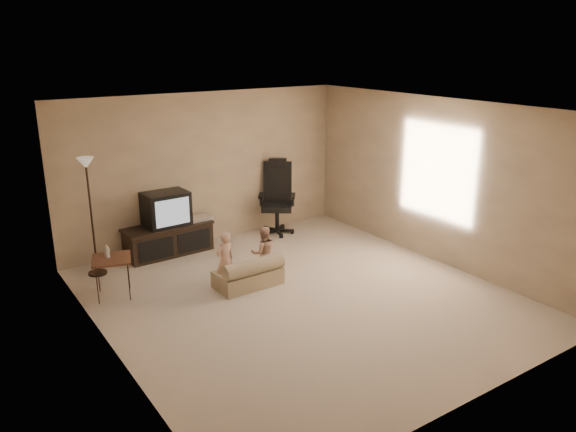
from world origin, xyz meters
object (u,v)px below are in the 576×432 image
Objects in this scene: floor_lamp at (89,190)px; toddler_right at (264,252)px; tv_stand at (168,229)px; side_table at (111,259)px; office_chair at (277,207)px; toddler_left at (225,260)px; child_sofa at (249,274)px.

toddler_right is at bearing -37.15° from floor_lamp.
side_table is (-1.23, -1.05, 0.10)m from tv_stand.
office_chair reaches higher than toddler_left.
tv_stand is 1.96× the size of side_table.
child_sofa is (0.43, -1.81, -0.24)m from tv_stand.
side_table is at bearing -126.96° from office_chair.
child_sofa is at bearing -96.22° from office_chair.
toddler_left is (0.15, -1.64, -0.02)m from tv_stand.
office_chair is 0.75× the size of floor_lamp.
floor_lamp is at bearing -19.63° from toddler_right.
floor_lamp is at bearing 88.24° from side_table.
toddler_left is at bearing 146.84° from child_sofa.
office_chair is 3.39m from side_table.
floor_lamp is 2.16× the size of toddler_left.
floor_lamp reaches higher than office_chair.
side_table is at bearing 0.51° from toddler_right.
child_sofa is 0.42m from toddler_right.
side_table is at bearing -91.76° from floor_lamp.
toddler_right is (1.98, -0.61, -0.14)m from side_table.
office_chair is at bearing -148.94° from toddler_left.
side_table is 0.42× the size of floor_lamp.
tv_stand is at bearing -93.51° from toddler_left.
tv_stand is 1.79× the size of toddler_left.
tv_stand is 1.83m from toddler_right.
floor_lamp is (-3.22, -0.10, 0.80)m from office_chair.
side_table is 0.80× the size of child_sofa.
office_chair reaches higher than child_sofa.
office_chair is 1.62× the size of toddler_left.
child_sofa is (-1.59, -1.74, -0.29)m from office_chair.
child_sofa is 1.14× the size of toddler_left.
floor_lamp is at bearing 133.86° from child_sofa.
toddler_left is 0.60m from toddler_right.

